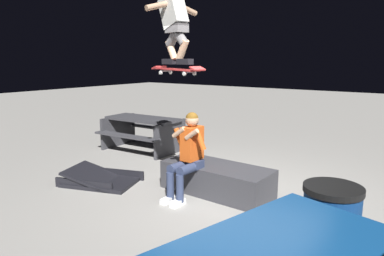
{
  "coord_description": "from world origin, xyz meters",
  "views": [
    {
      "loc": [
        -2.43,
        4.42,
        2.03
      ],
      "look_at": [
        0.55,
        0.28,
        1.04
      ],
      "focal_mm": 32.96,
      "sensor_mm": 36.0,
      "label": 1
    }
  ],
  "objects_px": {
    "ledge_box_main": "(217,179)",
    "kicker_ramp": "(101,180)",
    "trash_bin": "(330,224)",
    "picnic_table_back": "(143,128)",
    "skater_airborne": "(174,20)",
    "skateboard": "(177,70)",
    "person_sitting_on_ledge": "(188,152)"
  },
  "relations": [
    {
      "from": "kicker_ramp",
      "to": "trash_bin",
      "type": "distance_m",
      "value": 3.74
    },
    {
      "from": "kicker_ramp",
      "to": "trash_bin",
      "type": "relative_size",
      "value": 1.62
    },
    {
      "from": "skater_airborne",
      "to": "person_sitting_on_ledge",
      "type": "bearing_deg",
      "value": 178.24
    },
    {
      "from": "skateboard",
      "to": "picnic_table_back",
      "type": "relative_size",
      "value": 0.59
    },
    {
      "from": "person_sitting_on_ledge",
      "to": "trash_bin",
      "type": "bearing_deg",
      "value": 165.61
    },
    {
      "from": "ledge_box_main",
      "to": "trash_bin",
      "type": "height_order",
      "value": "trash_bin"
    },
    {
      "from": "ledge_box_main",
      "to": "kicker_ramp",
      "type": "xyz_separation_m",
      "value": [
        1.78,
        0.78,
        -0.17
      ]
    },
    {
      "from": "skateboard",
      "to": "skater_airborne",
      "type": "relative_size",
      "value": 0.93
    },
    {
      "from": "skateboard",
      "to": "kicker_ramp",
      "type": "xyz_separation_m",
      "value": [
        1.34,
        0.37,
        -1.84
      ]
    },
    {
      "from": "person_sitting_on_ledge",
      "to": "picnic_table_back",
      "type": "distance_m",
      "value": 3.04
    },
    {
      "from": "person_sitting_on_ledge",
      "to": "trash_bin",
      "type": "xyz_separation_m",
      "value": [
        -2.2,
        0.56,
        -0.29
      ]
    },
    {
      "from": "ledge_box_main",
      "to": "person_sitting_on_ledge",
      "type": "bearing_deg",
      "value": 57.03
    },
    {
      "from": "skater_airborne",
      "to": "trash_bin",
      "type": "xyz_separation_m",
      "value": [
        -2.43,
        0.57,
        -2.17
      ]
    },
    {
      "from": "ledge_box_main",
      "to": "picnic_table_back",
      "type": "xyz_separation_m",
      "value": [
        2.78,
        -1.29,
        0.28
      ]
    },
    {
      "from": "trash_bin",
      "to": "ledge_box_main",
      "type": "bearing_deg",
      "value": -26.47
    },
    {
      "from": "kicker_ramp",
      "to": "picnic_table_back",
      "type": "bearing_deg",
      "value": -64.41
    },
    {
      "from": "trash_bin",
      "to": "picnic_table_back",
      "type": "bearing_deg",
      "value": -25.6
    },
    {
      "from": "picnic_table_back",
      "to": "trash_bin",
      "type": "bearing_deg",
      "value": 154.4
    },
    {
      "from": "kicker_ramp",
      "to": "skateboard",
      "type": "bearing_deg",
      "value": -164.52
    },
    {
      "from": "ledge_box_main",
      "to": "kicker_ramp",
      "type": "distance_m",
      "value": 1.95
    },
    {
      "from": "skateboard",
      "to": "skater_airborne",
      "type": "height_order",
      "value": "skater_airborne"
    },
    {
      "from": "skater_airborne",
      "to": "trash_bin",
      "type": "bearing_deg",
      "value": 166.8
    },
    {
      "from": "trash_bin",
      "to": "skater_airborne",
      "type": "bearing_deg",
      "value": -13.2
    },
    {
      "from": "person_sitting_on_ledge",
      "to": "skateboard",
      "type": "distance_m",
      "value": 1.21
    },
    {
      "from": "skater_airborne",
      "to": "kicker_ramp",
      "type": "bearing_deg",
      "value": 16.68
    },
    {
      "from": "person_sitting_on_ledge",
      "to": "skater_airborne",
      "type": "height_order",
      "value": "skater_airborne"
    },
    {
      "from": "trash_bin",
      "to": "person_sitting_on_ledge",
      "type": "bearing_deg",
      "value": -14.39
    },
    {
      "from": "person_sitting_on_ledge",
      "to": "kicker_ramp",
      "type": "height_order",
      "value": "person_sitting_on_ledge"
    },
    {
      "from": "kicker_ramp",
      "to": "picnic_table_back",
      "type": "relative_size",
      "value": 0.74
    },
    {
      "from": "ledge_box_main",
      "to": "trash_bin",
      "type": "xyz_separation_m",
      "value": [
        -1.94,
        0.96,
        0.19
      ]
    },
    {
      "from": "ledge_box_main",
      "to": "person_sitting_on_ledge",
      "type": "distance_m",
      "value": 0.68
    },
    {
      "from": "skater_airborne",
      "to": "picnic_table_back",
      "type": "xyz_separation_m",
      "value": [
        2.28,
        -1.69,
        -2.08
      ]
    }
  ]
}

